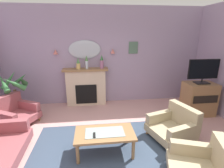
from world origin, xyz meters
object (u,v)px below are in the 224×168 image
at_px(potted_plant_tall_palm, 16,95).
at_px(wall_sconce_right, 113,51).
at_px(mantel_vase_right, 87,62).
at_px(armchair_beside_couch, 174,125).
at_px(mantel_vase_centre, 102,62).
at_px(armchair_in_corner, 14,112).
at_px(mantel_vase_left, 78,64).
at_px(framed_picture, 133,48).
at_px(wall_sconce_left, 55,52).
at_px(tv_remote, 94,135).
at_px(fireplace, 86,87).
at_px(coffee_table, 105,135).
at_px(wall_mirror, 85,50).
at_px(tv_flatscreen, 203,71).
at_px(tv_cabinet, 198,99).

bearing_deg(potted_plant_tall_palm, wall_sconce_right, 12.74).
height_order(mantel_vase_right, armchair_beside_couch, mantel_vase_right).
relative_size(mantel_vase_centre, armchair_in_corner, 0.37).
xyz_separation_m(mantel_vase_left, framed_picture, (1.70, 0.18, 0.44)).
bearing_deg(wall_sconce_left, mantel_vase_left, -10.46).
bearing_deg(framed_picture, tv_remote, -116.32).
distance_m(wall_sconce_right, armchair_beside_couch, 2.77).
bearing_deg(armchair_in_corner, fireplace, 30.30).
distance_m(wall_sconce_left, potted_plant_tall_palm, 1.60).
relative_size(mantel_vase_centre, wall_sconce_right, 2.91).
height_order(framed_picture, coffee_table, framed_picture).
xyz_separation_m(mantel_vase_left, potted_plant_tall_palm, (-1.67, -0.50, -0.71)).
distance_m(wall_mirror, potted_plant_tall_palm, 2.28).
bearing_deg(fireplace, mantel_vase_right, -29.53).
bearing_deg(mantel_vase_left, wall_sconce_left, 169.54).
height_order(fireplace, mantel_vase_right, mantel_vase_right).
bearing_deg(wall_sconce_right, tv_flatscreen, -27.17).
distance_m(mantel_vase_right, framed_picture, 1.51).
relative_size(mantel_vase_left, coffee_table, 0.30).
distance_m(wall_sconce_right, coffee_table, 2.82).
distance_m(coffee_table, tv_cabinet, 3.02).
relative_size(mantel_vase_left, tv_cabinet, 0.37).
height_order(armchair_beside_couch, tv_cabinet, tv_cabinet).
distance_m(wall_mirror, tv_flatscreen, 3.37).
xyz_separation_m(wall_sconce_left, tv_remote, (1.06, -2.56, -1.21)).
bearing_deg(wall_sconce_left, tv_cabinet, -16.04).
relative_size(wall_sconce_right, armchair_beside_couch, 0.14).
relative_size(fireplace, armchair_in_corner, 1.24).
relative_size(mantel_vase_left, potted_plant_tall_palm, 0.27).
bearing_deg(tv_cabinet, wall_sconce_right, 153.25).
height_order(mantel_vase_right, coffee_table, mantel_vase_right).
bearing_deg(wall_sconce_left, armchair_in_corner, -129.03).
height_order(framed_picture, armchair_beside_couch, framed_picture).
distance_m(mantel_vase_right, mantel_vase_centre, 0.45).
bearing_deg(tv_flatscreen, tv_remote, -154.27).
height_order(wall_mirror, armchair_in_corner, wall_mirror).
bearing_deg(wall_mirror, coffee_table, -81.03).
bearing_deg(tv_flatscreen, coffee_table, -154.21).
distance_m(framed_picture, tv_flatscreen, 2.08).
xyz_separation_m(mantel_vase_right, framed_picture, (1.45, 0.18, 0.37)).
xyz_separation_m(fireplace, potted_plant_tall_palm, (-1.87, -0.52, 0.03)).
xyz_separation_m(framed_picture, tv_cabinet, (1.61, -1.20, -1.30)).
xyz_separation_m(wall_mirror, tv_flatscreen, (3.11, -1.21, -0.46)).
distance_m(wall_mirror, wall_sconce_left, 0.85).
xyz_separation_m(fireplace, wall_sconce_right, (0.85, 0.09, 1.09)).
height_order(framed_picture, tv_remote, framed_picture).
height_order(mantel_vase_left, wall_sconce_left, wall_sconce_left).
height_order(armchair_in_corner, potted_plant_tall_palm, potted_plant_tall_palm).
bearing_deg(coffee_table, mantel_vase_right, 98.42).
relative_size(armchair_beside_couch, armchair_in_corner, 0.93).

